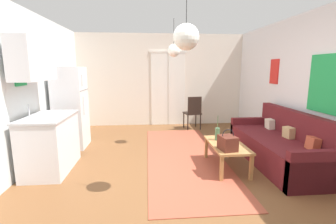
% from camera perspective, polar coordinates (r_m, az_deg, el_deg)
% --- Properties ---
extents(ground_plane, '(5.30, 7.72, 0.10)m').
position_cam_1_polar(ground_plane, '(3.77, 1.75, -16.24)').
color(ground_plane, brown).
extents(wall_back, '(4.90, 0.13, 2.60)m').
position_cam_1_polar(wall_back, '(6.98, -1.61, 7.53)').
color(wall_back, silver).
rests_on(wall_back, ground_plane).
extents(wall_right, '(0.12, 7.32, 2.60)m').
position_cam_1_polar(wall_right, '(4.38, 34.89, 4.10)').
color(wall_right, silver).
rests_on(wall_right, ground_plane).
extents(area_rug, '(1.37, 3.75, 0.01)m').
position_cam_1_polar(area_rug, '(4.60, 3.88, -10.49)').
color(area_rug, '#9E4733').
rests_on(area_rug, ground_plane).
extents(couch, '(0.84, 2.19, 0.91)m').
position_cam_1_polar(couch, '(4.65, 25.17, -7.52)').
color(couch, '#5B191E').
rests_on(couch, ground_plane).
extents(coffee_table, '(0.53, 1.00, 0.42)m').
position_cam_1_polar(coffee_table, '(4.09, 13.85, -8.05)').
color(coffee_table, '#A87542').
rests_on(coffee_table, ground_plane).
extents(bamboo_vase, '(0.08, 0.08, 0.43)m').
position_cam_1_polar(bamboo_vase, '(4.21, 11.68, -5.13)').
color(bamboo_vase, '#47704C').
rests_on(bamboo_vase, coffee_table).
extents(handbag, '(0.26, 0.31, 0.32)m').
position_cam_1_polar(handbag, '(3.74, 14.05, -7.16)').
color(handbag, '#512319').
rests_on(handbag, coffee_table).
extents(refrigerator, '(0.60, 0.66, 1.67)m').
position_cam_1_polar(refrigerator, '(5.35, -22.15, 0.95)').
color(refrigerator, white).
rests_on(refrigerator, ground_plane).
extents(kitchen_counter, '(0.64, 1.09, 2.09)m').
position_cam_1_polar(kitchen_counter, '(4.25, -27.05, -2.38)').
color(kitchen_counter, silver).
rests_on(kitchen_counter, ground_plane).
extents(accent_chair, '(0.48, 0.47, 0.90)m').
position_cam_1_polar(accent_chair, '(6.48, 6.01, 0.20)').
color(accent_chair, black).
rests_on(accent_chair, ground_plane).
extents(pendant_lamp_near, '(0.30, 0.30, 0.76)m').
position_cam_1_polar(pendant_lamp_near, '(2.85, 4.35, 17.41)').
color(pendant_lamp_near, black).
extents(pendant_lamp_far, '(0.25, 0.25, 0.74)m').
position_cam_1_polar(pendant_lamp_far, '(4.92, 1.37, 14.49)').
color(pendant_lamp_far, black).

